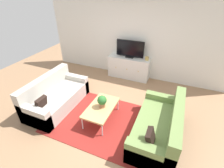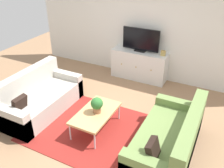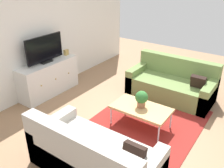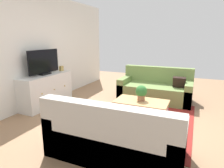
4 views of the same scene
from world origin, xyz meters
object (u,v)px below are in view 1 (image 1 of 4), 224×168
couch_right_side (161,128)px  flat_screen_tv (130,49)px  coffee_table (101,108)px  potted_plant (102,101)px  mantel_clock (147,58)px  couch_left_side (55,97)px  tv_console (129,68)px

couch_right_side → flat_screen_tv: size_ratio=1.93×
coffee_table → potted_plant: bearing=34.0°
flat_screen_tv → mantel_clock: (0.61, -0.02, -0.23)m
coffee_table → couch_right_side: bearing=-0.2°
couch_left_side → flat_screen_tv: (1.37, 2.39, 0.78)m
coffee_table → mantel_clock: 2.47m
tv_console → mantel_clock: size_ratio=11.20×
couch_right_side → mantel_clock: bearing=110.9°
couch_left_side → potted_plant: 1.48m
potted_plant → tv_console: tv_console is taller
couch_right_side → mantel_clock: mantel_clock is taller
flat_screen_tv → potted_plant: bearing=-88.0°
couch_left_side → flat_screen_tv: 2.87m
couch_left_side → coffee_table: (1.43, 0.01, 0.09)m
tv_console → flat_screen_tv: size_ratio=1.52×
tv_console → coffee_table: bearing=-88.5°
couch_left_side → tv_console: size_ratio=1.27×
coffee_table → mantel_clock: mantel_clock is taller
coffee_table → tv_console: bearing=91.5°
potted_plant → mantel_clock: (0.52, 2.35, 0.26)m
potted_plant → mantel_clock: bearing=77.4°
potted_plant → flat_screen_tv: (-0.08, 2.37, 0.49)m
couch_right_side → mantel_clock: (-0.91, 2.37, 0.55)m
tv_console → flat_screen_tv: flat_screen_tv is taller
couch_left_side → tv_console: (1.37, 2.37, 0.10)m
coffee_table → flat_screen_tv: size_ratio=1.09×
tv_console → mantel_clock: bearing=0.0°
couch_right_side → flat_screen_tv: flat_screen_tv is taller
flat_screen_tv → tv_console: bearing=-90.0°
couch_right_side → couch_left_side: bearing=180.0°
couch_left_side → potted_plant: size_ratio=5.94×
coffee_table → couch_left_side: bearing=-179.8°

